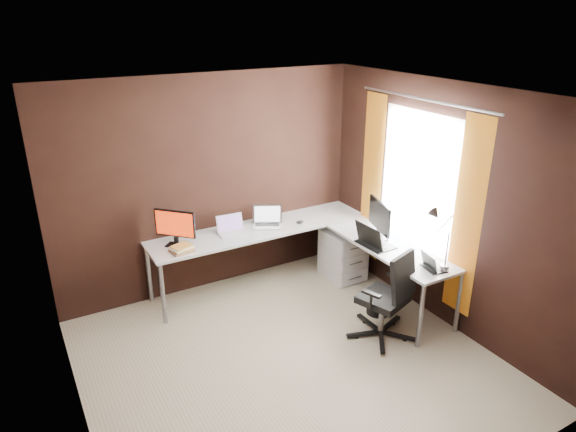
{
  "coord_description": "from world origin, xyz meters",
  "views": [
    {
      "loc": [
        -1.98,
        -3.46,
        3.11
      ],
      "look_at": [
        0.53,
        0.95,
        1.06
      ],
      "focal_mm": 32.0,
      "sensor_mm": 36.0,
      "label": 1
    }
  ],
  "objects_px": {
    "monitor_left": "(175,226)",
    "book_stack": "(182,249)",
    "laptop_black_big": "(373,241)",
    "laptop_black_small": "(432,265)",
    "drawer_pedestal": "(343,254)",
    "laptop_white": "(232,229)",
    "laptop_silver": "(267,221)",
    "wastebasket": "(379,301)",
    "desk_lamp": "(439,232)",
    "monitor_right": "(380,218)",
    "office_chair": "(385,312)"
  },
  "relations": [
    {
      "from": "laptop_black_big",
      "to": "book_stack",
      "type": "relative_size",
      "value": 1.58
    },
    {
      "from": "desk_lamp",
      "to": "office_chair",
      "type": "bearing_deg",
      "value": 178.88
    },
    {
      "from": "laptop_black_small",
      "to": "wastebasket",
      "type": "relative_size",
      "value": 0.95
    },
    {
      "from": "wastebasket",
      "to": "laptop_black_big",
      "type": "bearing_deg",
      "value": 81.87
    },
    {
      "from": "laptop_black_big",
      "to": "desk_lamp",
      "type": "bearing_deg",
      "value": -169.74
    },
    {
      "from": "laptop_black_small",
      "to": "office_chair",
      "type": "xyz_separation_m",
      "value": [
        -0.42,
        0.15,
        -0.48
      ]
    },
    {
      "from": "laptop_black_big",
      "to": "laptop_black_small",
      "type": "bearing_deg",
      "value": -169.8
    },
    {
      "from": "monitor_left",
      "to": "laptop_silver",
      "type": "relative_size",
      "value": 0.96
    },
    {
      "from": "laptop_white",
      "to": "laptop_black_big",
      "type": "height_order",
      "value": "laptop_black_big"
    },
    {
      "from": "wastebasket",
      "to": "monitor_left",
      "type": "bearing_deg",
      "value": 145.25
    },
    {
      "from": "monitor_right",
      "to": "book_stack",
      "type": "bearing_deg",
      "value": 85.9
    },
    {
      "from": "drawer_pedestal",
      "to": "monitor_right",
      "type": "relative_size",
      "value": 1.16
    },
    {
      "from": "laptop_silver",
      "to": "wastebasket",
      "type": "relative_size",
      "value": 1.44
    },
    {
      "from": "laptop_black_small",
      "to": "office_chair",
      "type": "relative_size",
      "value": 0.28
    },
    {
      "from": "monitor_left",
      "to": "laptop_white",
      "type": "bearing_deg",
      "value": 46.14
    },
    {
      "from": "laptop_black_small",
      "to": "desk_lamp",
      "type": "xyz_separation_m",
      "value": [
        0.01,
        -0.03,
        0.37
      ]
    },
    {
      "from": "drawer_pedestal",
      "to": "laptop_black_big",
      "type": "bearing_deg",
      "value": -99.65
    },
    {
      "from": "monitor_right",
      "to": "office_chair",
      "type": "distance_m",
      "value": 1.07
    },
    {
      "from": "monitor_right",
      "to": "laptop_white",
      "type": "relative_size",
      "value": 1.59
    },
    {
      "from": "drawer_pedestal",
      "to": "laptop_white",
      "type": "distance_m",
      "value": 1.44
    },
    {
      "from": "laptop_black_big",
      "to": "laptop_black_small",
      "type": "distance_m",
      "value": 0.73
    },
    {
      "from": "book_stack",
      "to": "desk_lamp",
      "type": "bearing_deg",
      "value": -38.79
    },
    {
      "from": "laptop_silver",
      "to": "book_stack",
      "type": "relative_size",
      "value": 1.61
    },
    {
      "from": "monitor_left",
      "to": "drawer_pedestal",
      "type": "bearing_deg",
      "value": 35.04
    },
    {
      "from": "monitor_right",
      "to": "laptop_white",
      "type": "xyz_separation_m",
      "value": [
        -1.37,
        0.94,
        -0.2
      ]
    },
    {
      "from": "drawer_pedestal",
      "to": "office_chair",
      "type": "distance_m",
      "value": 1.31
    },
    {
      "from": "book_stack",
      "to": "wastebasket",
      "type": "xyz_separation_m",
      "value": [
        1.82,
        -1.07,
        -0.62
      ]
    },
    {
      "from": "drawer_pedestal",
      "to": "desk_lamp",
      "type": "bearing_deg",
      "value": -87.71
    },
    {
      "from": "monitor_right",
      "to": "laptop_silver",
      "type": "bearing_deg",
      "value": 60.27
    },
    {
      "from": "monitor_left",
      "to": "monitor_right",
      "type": "xyz_separation_m",
      "value": [
        2.02,
        -0.94,
        0.02
      ]
    },
    {
      "from": "drawer_pedestal",
      "to": "monitor_right",
      "type": "bearing_deg",
      "value": -83.68
    },
    {
      "from": "laptop_black_small",
      "to": "wastebasket",
      "type": "height_order",
      "value": "laptop_black_small"
    },
    {
      "from": "laptop_white",
      "to": "laptop_silver",
      "type": "relative_size",
      "value": 0.77
    },
    {
      "from": "laptop_black_big",
      "to": "laptop_black_small",
      "type": "height_order",
      "value": "laptop_black_big"
    },
    {
      "from": "laptop_black_big",
      "to": "wastebasket",
      "type": "relative_size",
      "value": 1.41
    },
    {
      "from": "drawer_pedestal",
      "to": "monitor_left",
      "type": "height_order",
      "value": "monitor_left"
    },
    {
      "from": "laptop_silver",
      "to": "wastebasket",
      "type": "distance_m",
      "value": 1.58
    },
    {
      "from": "laptop_black_big",
      "to": "drawer_pedestal",
      "type": "bearing_deg",
      "value": -12.71
    },
    {
      "from": "drawer_pedestal",
      "to": "book_stack",
      "type": "relative_size",
      "value": 2.3
    },
    {
      "from": "laptop_silver",
      "to": "office_chair",
      "type": "bearing_deg",
      "value": -45.43
    },
    {
      "from": "laptop_white",
      "to": "laptop_black_small",
      "type": "distance_m",
      "value": 2.24
    },
    {
      "from": "monitor_left",
      "to": "book_stack",
      "type": "distance_m",
      "value": 0.27
    },
    {
      "from": "monitor_left",
      "to": "desk_lamp",
      "type": "xyz_separation_m",
      "value": [
        2.02,
        -1.81,
        0.18
      ]
    },
    {
      "from": "monitor_left",
      "to": "laptop_black_small",
      "type": "xyz_separation_m",
      "value": [
        2.01,
        -1.78,
        -0.19
      ]
    },
    {
      "from": "laptop_silver",
      "to": "laptop_black_small",
      "type": "relative_size",
      "value": 1.52
    },
    {
      "from": "laptop_black_small",
      "to": "wastebasket",
      "type": "distance_m",
      "value": 0.84
    },
    {
      "from": "laptop_silver",
      "to": "book_stack",
      "type": "height_order",
      "value": "laptop_silver"
    },
    {
      "from": "desk_lamp",
      "to": "office_chair",
      "type": "relative_size",
      "value": 0.67
    },
    {
      "from": "book_stack",
      "to": "desk_lamp",
      "type": "xyz_separation_m",
      "value": [
        2.02,
        -1.63,
        0.38
      ]
    },
    {
      "from": "laptop_black_small",
      "to": "desk_lamp",
      "type": "height_order",
      "value": "desk_lamp"
    }
  ]
}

